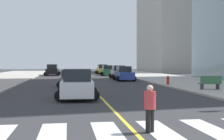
{
  "coord_description": "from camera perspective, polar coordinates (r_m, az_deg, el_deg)",
  "views": [
    {
      "loc": [
        -2.21,
        -5.48,
        2.31
      ],
      "look_at": [
        3.05,
        29.67,
        1.48
      ],
      "focal_mm": 47.7,
      "sensor_mm": 36.0,
      "label": 1
    }
  ],
  "objects": [
    {
      "name": "car_blue_second",
      "position": [
        38.83,
        2.33,
        -0.76
      ],
      "size": [
        2.69,
        4.28,
        1.91
      ],
      "rotation": [
        0.0,
        0.0,
        3.15
      ],
      "color": "#2D479E",
      "rests_on": "ground"
    },
    {
      "name": "fire_hydrant",
      "position": [
        30.56,
        10.68,
        -1.94
      ],
      "size": [
        0.26,
        0.26,
        0.89
      ],
      "color": "red",
      "rests_on": "sidewalk_kerb_east"
    },
    {
      "name": "car_silver_fifth",
      "position": [
        44.73,
        1.31,
        -0.45
      ],
      "size": [
        2.74,
        4.39,
        1.96
      ],
      "rotation": [
        0.0,
        0.0,
        3.14
      ],
      "color": "#B7B7BC",
      "rests_on": "ground"
    },
    {
      "name": "pedestrian_crossing",
      "position": [
        10.02,
        7.28,
        -6.93
      ],
      "size": [
        0.39,
        0.39,
        1.59
      ],
      "rotation": [
        0.0,
        0.0,
        3.73
      ],
      "color": "black",
      "rests_on": "ground"
    },
    {
      "name": "car_black_fourth",
      "position": [
        56.05,
        -11.34,
        -0.05
      ],
      "size": [
        3.02,
        4.75,
        2.09
      ],
      "rotation": [
        0.0,
        0.0,
        -0.03
      ],
      "color": "black",
      "rests_on": "ground"
    },
    {
      "name": "lane_divider_paint",
      "position": [
        45.59,
        -5.73,
        -1.57
      ],
      "size": [
        0.16,
        80.0,
        0.01
      ],
      "primitive_type": "cube",
      "color": "yellow",
      "rests_on": "ground"
    },
    {
      "name": "parking_garage_concrete",
      "position": [
        81.25,
        12.96,
        7.7
      ],
      "size": [
        18.0,
        24.0,
        22.73
      ],
      "primitive_type": "cube",
      "color": "#B2ADA3",
      "rests_on": "ground"
    },
    {
      "name": "car_gray_third",
      "position": [
        29.12,
        -8.18,
        -1.7
      ],
      "size": [
        2.39,
        3.77,
        1.67
      ],
      "rotation": [
        0.0,
        0.0,
        -0.03
      ],
      "color": "slate",
      "rests_on": "ground"
    },
    {
      "name": "car_green_seventh",
      "position": [
        54.7,
        -0.87,
        -0.15
      ],
      "size": [
        2.67,
        4.28,
        1.91
      ],
      "rotation": [
        0.0,
        0.0,
        3.14
      ],
      "color": "#236B42",
      "rests_on": "ground"
    },
    {
      "name": "car_yellow_sixth",
      "position": [
        62.27,
        -1.84,
        0.08
      ],
      "size": [
        2.9,
        4.59,
        2.03
      ],
      "rotation": [
        0.0,
        0.0,
        3.17
      ],
      "color": "gold",
      "rests_on": "ground"
    },
    {
      "name": "crosswalk_paint",
      "position": [
        10.0,
        4.59,
        -12.01
      ],
      "size": [
        13.5,
        4.0,
        0.01
      ],
      "color": "silver",
      "rests_on": "ground"
    },
    {
      "name": "car_white_nearest",
      "position": [
        19.25,
        -6.68,
        -2.85
      ],
      "size": [
        2.83,
        4.44,
        1.95
      ],
      "rotation": [
        0.0,
        0.0,
        -0.04
      ],
      "color": "silver",
      "rests_on": "ground"
    },
    {
      "name": "park_bench",
      "position": [
        25.7,
        18.32,
        -2.35
      ],
      "size": [
        1.82,
        0.63,
        1.12
      ],
      "rotation": [
        0.0,
        0.0,
        1.53
      ],
      "color": "#33603D",
      "rests_on": "sidewalk_kerb_east"
    }
  ]
}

